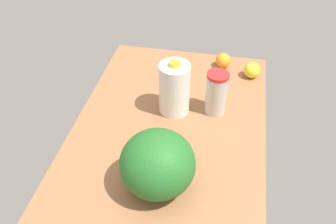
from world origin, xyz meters
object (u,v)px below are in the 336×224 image
at_px(milk_jug, 174,88).
at_px(tumbler_cup, 216,93).
at_px(orange_near_front, 223,60).
at_px(lemon_far_back, 252,70).
at_px(watermelon, 158,164).

distance_m(milk_jug, tumbler_cup, 0.17).
bearing_deg(orange_near_front, lemon_far_back, 66.73).
bearing_deg(milk_jug, tumbler_cup, 98.58).
relative_size(watermelon, lemon_far_back, 3.31).
xyz_separation_m(milk_jug, watermelon, (0.41, 0.02, -0.00)).
height_order(tumbler_cup, orange_near_front, tumbler_cup).
bearing_deg(tumbler_cup, lemon_far_back, 152.78).
distance_m(watermelon, lemon_far_back, 0.77).
bearing_deg(lemon_far_back, tumbler_cup, -27.22).
height_order(watermelon, lemon_far_back, watermelon).
relative_size(milk_jug, lemon_far_back, 3.20).
bearing_deg(tumbler_cup, orange_near_front, 179.07).
xyz_separation_m(orange_near_front, lemon_far_back, (0.06, 0.14, 0.00)).
bearing_deg(milk_jug, lemon_far_back, 134.10).
bearing_deg(lemon_far_back, orange_near_front, -113.27).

